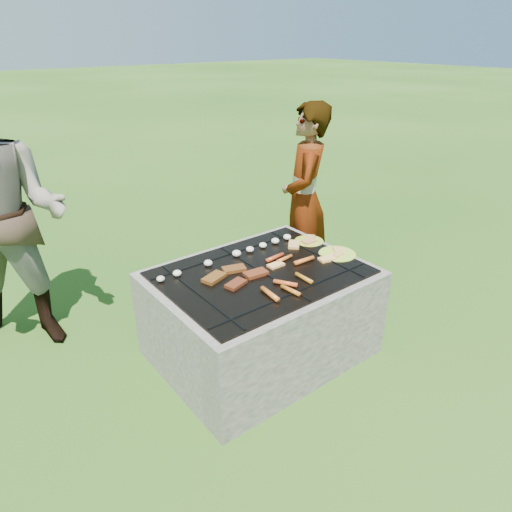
{
  "coord_description": "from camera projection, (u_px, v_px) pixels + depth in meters",
  "views": [
    {
      "loc": [
        -1.56,
        -1.95,
        1.94
      ],
      "look_at": [
        0.0,
        0.05,
        0.7
      ],
      "focal_mm": 32.0,
      "sensor_mm": 36.0,
      "label": 1
    }
  ],
  "objects": [
    {
      "name": "mushrooms",
      "position": [
        238.0,
        253.0,
        3.02
      ],
      "size": [
        1.05,
        0.06,
        0.04
      ],
      "color": "beige",
      "rests_on": "fire_pit"
    },
    {
      "name": "fire_pit",
      "position": [
        261.0,
        316.0,
        2.97
      ],
      "size": [
        1.3,
        1.0,
        0.62
      ],
      "color": "#A59D93",
      "rests_on": "ground"
    },
    {
      "name": "sausages",
      "position": [
        287.0,
        274.0,
        2.77
      ],
      "size": [
        0.54,
        0.47,
        0.03
      ],
      "color": "#B93E1E",
      "rests_on": "fire_pit"
    },
    {
      "name": "plate_far",
      "position": [
        309.0,
        241.0,
        3.24
      ],
      "size": [
        0.22,
        0.22,
        0.03
      ],
      "color": "yellow",
      "rests_on": "fire_pit"
    },
    {
      "name": "lawn",
      "position": [
        261.0,
        351.0,
        3.09
      ],
      "size": [
        60.0,
        60.0,
        0.0
      ],
      "primitive_type": "plane",
      "color": "#1F4812",
      "rests_on": "ground"
    },
    {
      "name": "cook",
      "position": [
        305.0,
        200.0,
        3.61
      ],
      "size": [
        0.64,
        0.65,
        1.51
      ],
      "primitive_type": "imported",
      "rotation": [
        0.0,
        0.0,
        3.97
      ],
      "color": "gray",
      "rests_on": "ground"
    },
    {
      "name": "bread_on_grate",
      "position": [
        300.0,
        254.0,
        3.04
      ],
      "size": [
        0.43,
        0.41,
        0.02
      ],
      "color": "#FBC180",
      "rests_on": "fire_pit"
    },
    {
      "name": "plate_near",
      "position": [
        337.0,
        254.0,
        3.05
      ],
      "size": [
        0.31,
        0.31,
        0.03
      ],
      "color": "#ECFF3C",
      "rests_on": "fire_pit"
    },
    {
      "name": "pork_slabs",
      "position": [
        234.0,
        275.0,
        2.76
      ],
      "size": [
        0.39,
        0.27,
        0.02
      ],
      "color": "#985B1B",
      "rests_on": "fire_pit"
    }
  ]
}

